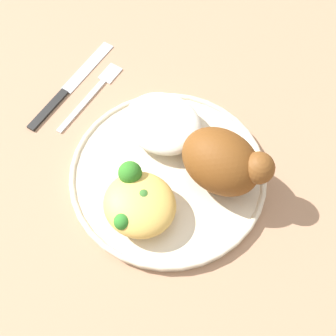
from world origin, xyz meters
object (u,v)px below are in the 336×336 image
at_px(mac_cheese_with_broccoli, 139,202).
at_px(fork, 93,93).
at_px(knife, 65,91).
at_px(plate, 168,174).
at_px(rice_pile, 163,123).
at_px(roasted_chicken, 224,162).

distance_m(mac_cheese_with_broccoli, fork, 0.21).
distance_m(mac_cheese_with_broccoli, knife, 0.23).
distance_m(plate, knife, 0.21).
distance_m(plate, mac_cheese_with_broccoli, 0.07).
height_order(mac_cheese_with_broccoli, knife, mac_cheese_with_broccoli).
height_order(plate, mac_cheese_with_broccoli, mac_cheese_with_broccoli).
xyz_separation_m(rice_pile, fork, (-0.13, -0.00, -0.03)).
relative_size(roasted_chicken, knife, 0.60).
bearing_deg(rice_pile, mac_cheese_with_broccoli, -66.16).
height_order(rice_pile, mac_cheese_with_broccoli, mac_cheese_with_broccoli).
xyz_separation_m(plate, fork, (-0.17, 0.04, -0.01)).
xyz_separation_m(roasted_chicken, fork, (-0.23, 0.01, -0.05)).
distance_m(plate, rice_pile, 0.07).
bearing_deg(roasted_chicken, mac_cheese_with_broccoli, -119.15).
bearing_deg(knife, mac_cheese_with_broccoli, -21.33).
height_order(roasted_chicken, fork, roasted_chicken).
distance_m(rice_pile, knife, 0.17).
bearing_deg(mac_cheese_with_broccoli, knife, 158.67).
relative_size(roasted_chicken, rice_pile, 1.06).
xyz_separation_m(mac_cheese_with_broccoli, knife, (-0.21, 0.08, -0.03)).
relative_size(plate, fork, 1.82).
bearing_deg(knife, roasted_chicken, 3.49).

